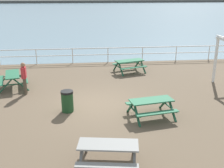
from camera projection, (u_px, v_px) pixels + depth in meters
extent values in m
cube|color=brown|center=(96.00, 106.00, 13.06)|extent=(30.00, 24.00, 0.20)
cube|color=gray|center=(84.00, 12.00, 62.61)|extent=(142.00, 90.00, 0.01)
cube|color=#4C4C47|center=(83.00, 3.00, 103.03)|extent=(142.00, 6.00, 1.80)
cube|color=white|center=(90.00, 48.00, 19.97)|extent=(23.00, 0.06, 0.06)
cube|color=white|center=(90.00, 55.00, 20.13)|extent=(23.00, 0.05, 0.05)
cylinder|color=white|center=(36.00, 57.00, 19.77)|extent=(0.07, 0.07, 1.05)
cylinder|color=white|center=(73.00, 56.00, 20.02)|extent=(0.07, 0.07, 1.05)
cylinder|color=white|center=(108.00, 55.00, 20.27)|extent=(0.07, 0.07, 1.05)
cylinder|color=white|center=(142.00, 54.00, 20.52)|extent=(0.07, 0.07, 1.05)
cylinder|color=white|center=(176.00, 54.00, 20.77)|extent=(0.07, 0.07, 1.05)
cylinder|color=white|center=(209.00, 53.00, 21.02)|extent=(0.07, 0.07, 1.05)
cube|color=#286B47|center=(130.00, 61.00, 17.83)|extent=(1.93, 1.19, 0.05)
cube|color=#286B47|center=(125.00, 63.00, 18.47)|extent=(1.80, 0.77, 0.04)
cube|color=#286B47|center=(134.00, 68.00, 17.39)|extent=(1.80, 0.77, 0.04)
cube|color=#1E5035|center=(137.00, 64.00, 18.56)|extent=(0.31, 0.78, 0.79)
cube|color=#1E5035|center=(143.00, 66.00, 17.91)|extent=(0.31, 0.78, 0.79)
cube|color=#1E5035|center=(140.00, 64.00, 18.22)|extent=(0.49, 1.45, 0.04)
cube|color=#1E5035|center=(116.00, 66.00, 17.99)|extent=(0.31, 0.78, 0.79)
cube|color=#1E5035|center=(121.00, 69.00, 17.34)|extent=(0.31, 0.78, 0.79)
cube|color=#1E5035|center=(118.00, 67.00, 17.65)|extent=(0.49, 1.45, 0.04)
cube|color=#286B47|center=(12.00, 74.00, 15.03)|extent=(1.09, 1.91, 0.05)
cube|color=#286B47|center=(1.00, 81.00, 14.94)|extent=(0.66, 1.81, 0.04)
cube|color=#286B47|center=(25.00, 78.00, 15.32)|extent=(0.66, 1.81, 0.04)
cube|color=#1E5035|center=(6.00, 77.00, 15.74)|extent=(0.79, 0.26, 0.79)
cube|color=#1E5035|center=(20.00, 76.00, 15.97)|extent=(0.79, 0.26, 0.79)
cube|color=#1E5035|center=(13.00, 76.00, 15.84)|extent=(1.47, 0.40, 0.04)
cube|color=#1E5035|center=(6.00, 86.00, 14.34)|extent=(0.79, 0.26, 0.79)
cube|color=#1E5035|center=(21.00, 84.00, 14.57)|extent=(0.79, 0.26, 0.79)
cube|color=#1E5035|center=(13.00, 84.00, 14.44)|extent=(1.47, 0.40, 0.04)
cube|color=gray|center=(108.00, 145.00, 8.28)|extent=(1.89, 0.97, 0.05)
cube|color=gray|center=(109.00, 143.00, 8.96)|extent=(1.82, 0.54, 0.04)
cube|color=gray|center=(107.00, 166.00, 7.79)|extent=(1.82, 0.54, 0.04)
cube|color=slate|center=(134.00, 149.00, 8.72)|extent=(0.20, 0.80, 0.79)
cube|color=slate|center=(134.00, 164.00, 8.01)|extent=(0.20, 0.80, 0.79)
cube|color=slate|center=(134.00, 155.00, 8.35)|extent=(0.29, 1.49, 0.04)
cube|color=slate|center=(84.00, 148.00, 8.79)|extent=(0.20, 0.80, 0.79)
cube|color=slate|center=(81.00, 162.00, 8.09)|extent=(0.20, 0.80, 0.79)
cube|color=slate|center=(82.00, 153.00, 8.42)|extent=(0.29, 1.49, 0.04)
cube|color=#286B47|center=(152.00, 100.00, 11.54)|extent=(1.90, 1.01, 0.05)
cube|color=#286B47|center=(145.00, 101.00, 12.20)|extent=(1.82, 0.57, 0.04)
cube|color=#286B47|center=(157.00, 113.00, 11.08)|extent=(1.82, 0.57, 0.04)
cube|color=#1E5035|center=(164.00, 103.00, 12.21)|extent=(0.22, 0.79, 0.79)
cube|color=#1E5035|center=(172.00, 110.00, 11.53)|extent=(0.22, 0.79, 0.79)
cube|color=#1E5035|center=(168.00, 106.00, 11.85)|extent=(0.32, 1.49, 0.04)
cube|color=#1E5035|center=(131.00, 107.00, 11.80)|extent=(0.22, 0.79, 0.79)
cube|color=#1E5035|center=(137.00, 114.00, 11.12)|extent=(0.22, 0.79, 0.79)
cube|color=#1E5035|center=(134.00, 110.00, 11.44)|extent=(0.32, 1.49, 0.04)
cylinder|color=#4C4233|center=(25.00, 87.00, 14.10)|extent=(0.14, 0.14, 0.85)
cylinder|color=#4C4233|center=(25.00, 86.00, 14.27)|extent=(0.14, 0.14, 0.85)
cube|color=red|center=(24.00, 73.00, 13.95)|extent=(0.24, 0.35, 0.58)
cylinder|color=red|center=(23.00, 73.00, 13.74)|extent=(0.09, 0.09, 0.52)
cylinder|color=red|center=(24.00, 71.00, 14.15)|extent=(0.09, 0.09, 0.52)
sphere|color=#9E7051|center=(23.00, 65.00, 13.82)|extent=(0.23, 0.23, 0.23)
cube|color=white|center=(215.00, 61.00, 15.75)|extent=(0.12, 0.12, 2.50)
cylinder|color=#1E4723|center=(67.00, 102.00, 12.18)|extent=(0.52, 0.52, 0.85)
cylinder|color=black|center=(67.00, 92.00, 12.02)|extent=(0.55, 0.55, 0.10)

